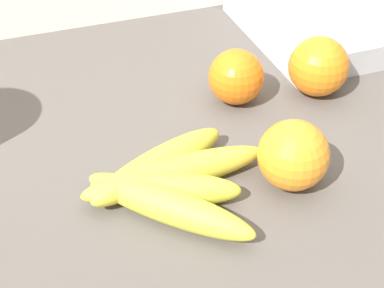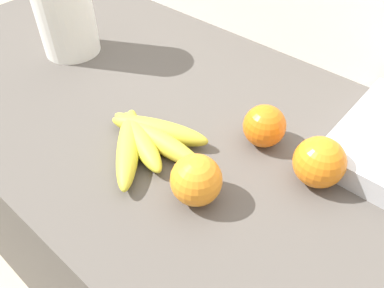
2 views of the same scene
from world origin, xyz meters
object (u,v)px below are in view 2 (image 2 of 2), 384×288
at_px(orange_far_right, 264,126).
at_px(orange_back_right, 319,162).
at_px(banana_bunch, 147,139).
at_px(orange_front, 196,180).
at_px(paper_towel_roll, 62,1).

xyz_separation_m(orange_far_right, orange_back_right, (0.11, -0.02, 0.00)).
bearing_deg(banana_bunch, orange_far_right, 45.21).
relative_size(banana_bunch, orange_far_right, 2.86).
bearing_deg(orange_front, banana_bunch, 168.68).
distance_m(banana_bunch, orange_front, 0.14).
height_order(orange_back_right, orange_front, orange_back_right).
distance_m(orange_front, paper_towel_roll, 0.53).
bearing_deg(orange_back_right, paper_towel_roll, -178.78).
height_order(orange_back_right, paper_towel_roll, paper_towel_roll).
height_order(banana_bunch, orange_front, orange_front).
bearing_deg(orange_front, orange_far_right, 87.53).
bearing_deg(orange_far_right, banana_bunch, -134.79).
xyz_separation_m(banana_bunch, paper_towel_roll, (-0.37, 0.11, 0.10)).
distance_m(banana_bunch, orange_back_right, 0.29).
distance_m(orange_back_right, orange_front, 0.20).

